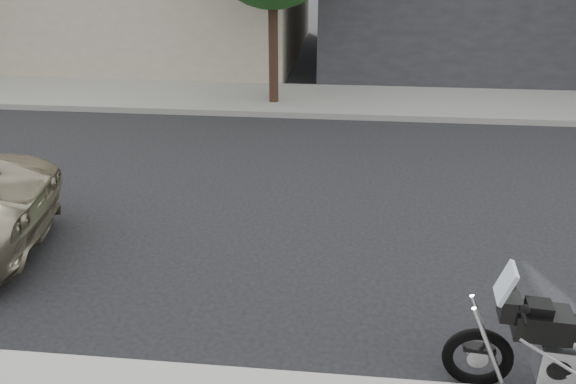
% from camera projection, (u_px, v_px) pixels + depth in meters
% --- Properties ---
extents(ground, '(120.00, 120.00, 0.00)m').
position_uv_depth(ground, '(349.00, 210.00, 9.16)').
color(ground, black).
rests_on(ground, ground).
extents(far_sidewalk, '(44.00, 3.00, 0.15)m').
position_uv_depth(far_sidewalk, '(350.00, 101.00, 15.02)').
color(far_sidewalk, gray).
rests_on(far_sidewalk, ground).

